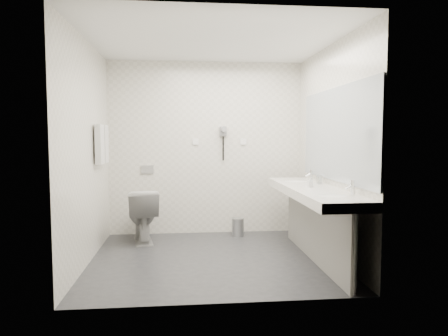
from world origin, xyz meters
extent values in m
plane|color=#292A2E|center=(0.00, 0.00, 0.00)|extent=(2.80, 2.80, 0.00)
plane|color=white|center=(0.00, 0.00, 2.50)|extent=(2.80, 2.80, 0.00)
plane|color=silver|center=(0.00, 1.30, 1.25)|extent=(2.80, 0.00, 2.80)
plane|color=silver|center=(0.00, -1.30, 1.25)|extent=(2.80, 0.00, 2.80)
plane|color=silver|center=(-1.40, 0.00, 1.25)|extent=(0.00, 2.60, 2.60)
plane|color=silver|center=(1.40, 0.00, 1.25)|extent=(0.00, 2.60, 2.60)
cube|color=white|center=(1.12, -0.20, 0.80)|extent=(0.55, 2.20, 0.10)
cube|color=gray|center=(1.15, -0.20, 0.38)|extent=(0.03, 2.15, 0.75)
cylinder|color=silver|center=(1.18, -1.24, 0.38)|extent=(0.06, 0.06, 0.75)
cylinder|color=silver|center=(1.18, 0.84, 0.38)|extent=(0.06, 0.06, 0.75)
cube|color=#B2BCC6|center=(1.39, -0.20, 1.45)|extent=(0.02, 2.20, 1.05)
ellipsoid|color=white|center=(1.12, -0.85, 0.83)|extent=(0.40, 0.31, 0.05)
ellipsoid|color=white|center=(1.12, 0.45, 0.83)|extent=(0.40, 0.31, 0.05)
cylinder|color=silver|center=(1.32, -0.85, 0.92)|extent=(0.04, 0.04, 0.15)
cylinder|color=silver|center=(1.32, 0.45, 0.92)|extent=(0.04, 0.04, 0.15)
imported|color=white|center=(1.10, -0.19, 0.91)|extent=(0.06, 0.06, 0.12)
cylinder|color=silver|center=(1.31, 0.07, 0.90)|extent=(0.06, 0.06, 0.10)
cylinder|color=silver|center=(1.32, 0.17, 0.90)|extent=(0.06, 0.06, 0.10)
imported|color=white|center=(-0.89, 0.86, 0.36)|extent=(0.52, 0.77, 0.72)
cube|color=#B2B5BA|center=(-0.85, 1.29, 0.95)|extent=(0.18, 0.02, 0.12)
cylinder|color=#B2B5BA|center=(0.44, 1.04, 0.12)|extent=(0.23, 0.23, 0.24)
cylinder|color=#B2B5BA|center=(0.44, 1.04, 0.25)|extent=(0.17, 0.17, 0.02)
cylinder|color=silver|center=(-1.35, 0.55, 1.55)|extent=(0.02, 0.62, 0.02)
cube|color=silver|center=(-1.34, 0.41, 1.33)|extent=(0.07, 0.24, 0.48)
cube|color=silver|center=(-1.34, 0.69, 1.33)|extent=(0.07, 0.24, 0.48)
cube|color=gray|center=(0.25, 1.27, 1.50)|extent=(0.10, 0.04, 0.14)
cylinder|color=gray|center=(0.25, 1.20, 1.53)|extent=(0.08, 0.14, 0.08)
cylinder|color=black|center=(0.25, 1.26, 1.25)|extent=(0.02, 0.02, 0.35)
cube|color=white|center=(-0.15, 1.29, 1.35)|extent=(0.09, 0.02, 0.09)
cube|color=white|center=(0.55, 1.29, 1.35)|extent=(0.09, 0.02, 0.09)
camera|label=1|loc=(-0.34, -4.68, 1.43)|focal=32.81mm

